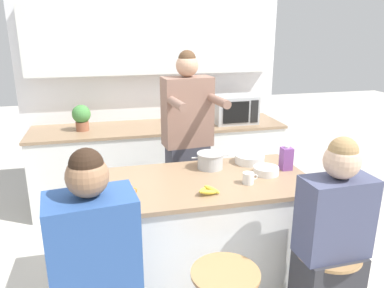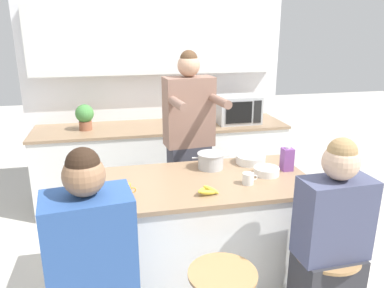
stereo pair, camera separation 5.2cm
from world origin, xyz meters
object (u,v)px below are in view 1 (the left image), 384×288
Objects in this scene: coffee_cup_far at (248,178)px; fruit_bowl at (266,170)px; coffee_cup_near at (127,192)px; banana_bunch at (208,191)px; kitchen_island at (195,237)px; person_seated_near at (330,256)px; microwave at (235,109)px; cooking_pot at (210,160)px; person_wrapped_blanket at (97,286)px; juice_carton at (286,158)px; person_cooking at (188,153)px; potted_plant at (82,116)px.

fruit_bowl is at bearing 35.35° from coffee_cup_far.
coffee_cup_near is 0.52m from banana_bunch.
kitchen_island is 8.91× the size of fruit_bowl.
person_seated_near is 2.87× the size of microwave.
coffee_cup_far is at bearing 3.66° from coffee_cup_near.
person_seated_near is 4.71× the size of cooking_pot.
banana_bunch is at bearing -83.00° from kitchen_island.
person_wrapped_blanket is 2.95× the size of microwave.
cooking_pot is at bearing 50.72° from kitchen_island.
person_wrapped_blanket is 7.55× the size of juice_carton.
person_cooking reaches higher than fruit_bowl.
microwave reaches higher than coffee_cup_far.
person_wrapped_blanket is at bearing -111.87° from coffee_cup_near.
person_seated_near reaches higher than kitchen_island.
coffee_cup_far is 0.43m from juice_carton.
juice_carton reaches higher than coffee_cup_far.
banana_bunch is (-0.08, -0.95, 0.06)m from person_cooking.
person_wrapped_blanket reaches higher than juice_carton.
coffee_cup_near is (0.20, 0.50, 0.29)m from person_wrapped_blanket.
person_wrapped_blanket is 1.22m from coffee_cup_far.
kitchen_island is 1.96m from potted_plant.
person_cooking reaches higher than kitchen_island.
person_seated_near is at bearing -74.30° from person_cooking.
microwave is 1.71m from potted_plant.
person_seated_near is at bearing -95.10° from microwave.
kitchen_island is 6.02× the size of potted_plant.
person_wrapped_blanket is at bearing -150.77° from fruit_bowl.
banana_bunch reaches higher than kitchen_island.
cooking_pot is at bearing 163.78° from juice_carton.
fruit_bowl is 0.24m from coffee_cup_far.
coffee_cup_far is at bearing 21.25° from person_wrapped_blanket.
person_seated_near is 1.31m from coffee_cup_near.
juice_carton is (1.23, 0.24, 0.04)m from coffee_cup_near.
coffee_cup_near is at bearing 61.38° from person_wrapped_blanket.
potted_plant is at bearing 86.66° from person_wrapped_blanket.
person_wrapped_blanket is 13.64× the size of coffee_cup_near.
potted_plant is (-0.86, 1.91, 0.11)m from banana_bunch.
potted_plant is (-1.50, 2.36, 0.41)m from person_seated_near.
person_seated_near is at bearing -35.20° from banana_bunch.
kitchen_island is 0.62m from coffee_cup_far.
kitchen_island is 0.91m from juice_carton.
fruit_bowl is 0.20m from juice_carton.
person_cooking is 1.28× the size of person_seated_near.
microwave is (0.88, 1.62, 0.59)m from kitchen_island.
person_cooking is 9.47× the size of fruit_bowl.
banana_bunch is at bearing -155.04° from fruit_bowl.
person_cooking is at bearing 121.66° from fruit_bowl.
coffee_cup_near is 0.63× the size of banana_bunch.
juice_carton is 1.57m from microwave.
cooking_pot is at bearing -88.37° from person_cooking.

